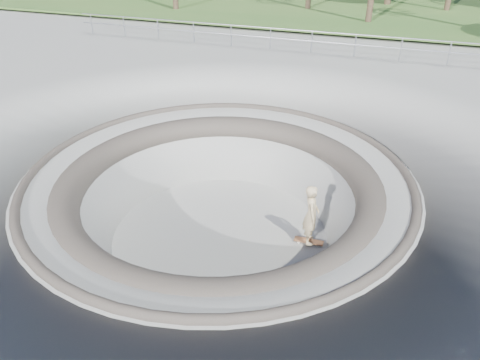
{
  "coord_description": "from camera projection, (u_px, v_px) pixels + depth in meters",
  "views": [
    {
      "loc": [
        4.02,
        -9.95,
        6.16
      ],
      "look_at": [
        0.55,
        0.12,
        -0.1
      ],
      "focal_mm": 35.0,
      "sensor_mm": 36.0,
      "label": 1
    }
  ],
  "objects": [
    {
      "name": "skateboard",
      "position": [
        309.0,
        241.0,
        12.9
      ],
      "size": [
        0.81,
        0.24,
        0.08
      ],
      "color": "brown",
      "rests_on": "ground"
    },
    {
      "name": "safety_railing",
      "position": [
        312.0,
        42.0,
        21.79
      ],
      "size": [
        25.0,
        0.06,
        1.03
      ],
      "color": "#94969C",
      "rests_on": "ground"
    },
    {
      "name": "skate_bowl",
      "position": [
        220.0,
        231.0,
        13.28
      ],
      "size": [
        14.0,
        14.0,
        4.1
      ],
      "color": "gray",
      "rests_on": "ground"
    },
    {
      "name": "ground",
      "position": [
        219.0,
        176.0,
        12.36
      ],
      "size": [
        180.0,
        180.0,
        0.0
      ],
      "primitive_type": "plane",
      "color": "gray",
      "rests_on": "ground"
    },
    {
      "name": "skater",
      "position": [
        311.0,
        215.0,
        12.45
      ],
      "size": [
        0.56,
        0.72,
        1.75
      ],
      "primitive_type": "imported",
      "rotation": [
        0.0,
        0.0,
        1.81
      ],
      "color": "#D3B989",
      "rests_on": "skateboard"
    },
    {
      "name": "distant_hills",
      "position": [
        404.0,
        22.0,
        61.46
      ],
      "size": [
        103.2,
        45.0,
        28.6
      ],
      "color": "brown",
      "rests_on": "ground"
    }
  ]
}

